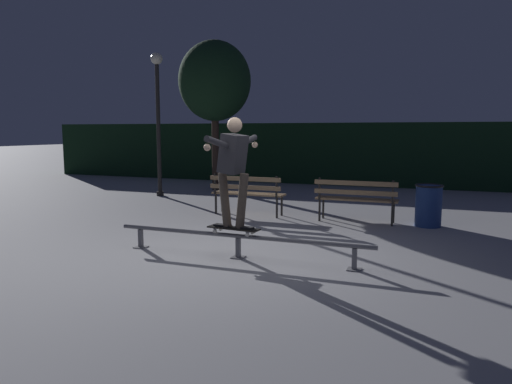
# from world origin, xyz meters

# --- Properties ---
(ground_plane) EXTENTS (90.00, 90.00, 0.00)m
(ground_plane) POSITION_xyz_m (0.00, 0.00, 0.00)
(ground_plane) COLOR #99999E
(hedge_backdrop) EXTENTS (24.00, 1.20, 2.07)m
(hedge_backdrop) POSITION_xyz_m (0.00, 9.93, 1.03)
(hedge_backdrop) COLOR black
(hedge_backdrop) RESTS_ON ground
(grind_rail) EXTENTS (3.88, 0.18, 0.35)m
(grind_rail) POSITION_xyz_m (-0.00, -0.07, 0.27)
(grind_rail) COLOR slate
(grind_rail) RESTS_ON ground
(skateboard) EXTENTS (0.80, 0.28, 0.09)m
(skateboard) POSITION_xyz_m (-0.07, -0.07, 0.42)
(skateboard) COLOR black
(skateboard) RESTS_ON grind_rail
(skateboarder) EXTENTS (0.63, 1.40, 1.56)m
(skateboarder) POSITION_xyz_m (-0.07, -0.07, 1.36)
(skateboarder) COLOR black
(skateboarder) RESTS_ON skateboard
(park_bench_leftmost) EXTENTS (1.60, 0.42, 0.88)m
(park_bench_leftmost) POSITION_xyz_m (-1.17, 3.12, 0.54)
(park_bench_leftmost) COLOR #282623
(park_bench_leftmost) RESTS_ON ground
(park_bench_left_center) EXTENTS (1.60, 0.42, 0.88)m
(park_bench_left_center) POSITION_xyz_m (1.14, 3.12, 0.54)
(park_bench_left_center) COLOR #282623
(park_bench_left_center) RESTS_ON ground
(tree_far_left) EXTENTS (2.17, 2.17, 4.48)m
(tree_far_left) POSITION_xyz_m (-3.73, 6.87, 3.27)
(tree_far_left) COLOR #3D2D23
(tree_far_left) RESTS_ON ground
(lamp_post_left) EXTENTS (0.32, 0.32, 3.90)m
(lamp_post_left) POSITION_xyz_m (-4.60, 5.09, 2.48)
(lamp_post_left) COLOR #282623
(lamp_post_left) RESTS_ON ground
(trash_can) EXTENTS (0.52, 0.52, 0.80)m
(trash_can) POSITION_xyz_m (2.48, 3.27, 0.41)
(trash_can) COLOR navy
(trash_can) RESTS_ON ground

